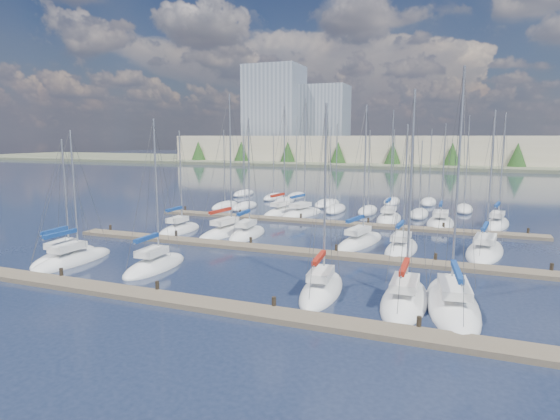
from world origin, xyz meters
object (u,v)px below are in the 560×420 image
(sailboat_n, at_px, (282,212))
(sailboat_c, at_px, (155,266))
(sailboat_b, at_px, (72,260))
(sailboat_o, at_px, (302,214))
(sailboat_h, at_px, (179,230))
(sailboat_r, at_px, (497,224))
(sailboat_k, at_px, (360,242))
(sailboat_a, at_px, (65,257))
(sailboat_q, at_px, (440,223))
(sailboat_l, at_px, (401,249))
(sailboat_d, at_px, (322,289))
(sailboat_i, at_px, (227,232))
(sailboat_p, at_px, (389,219))
(sailboat_f, at_px, (452,304))
(sailboat_j, at_px, (247,234))
(sailboat_e, at_px, (405,300))
(sailboat_m, at_px, (485,251))

(sailboat_n, bearing_deg, sailboat_c, -80.53)
(sailboat_b, bearing_deg, sailboat_o, 71.61)
(sailboat_c, distance_m, sailboat_h, 13.71)
(sailboat_b, bearing_deg, sailboat_r, 42.79)
(sailboat_k, height_order, sailboat_a, sailboat_k)
(sailboat_a, bearing_deg, sailboat_q, 39.14)
(sailboat_q, bearing_deg, sailboat_l, -100.49)
(sailboat_d, bearing_deg, sailboat_o, 106.26)
(sailboat_c, relative_size, sailboat_k, 0.89)
(sailboat_h, xyz_separation_m, sailboat_i, (5.09, 1.09, 0.01))
(sailboat_p, xyz_separation_m, sailboat_f, (7.83, -27.64, -0.01))
(sailboat_j, distance_m, sailboat_p, 18.57)
(sailboat_q, xyz_separation_m, sailboat_d, (-5.91, -27.27, 0.02))
(sailboat_k, xyz_separation_m, sailboat_a, (-21.30, -14.17, -0.01))
(sailboat_h, relative_size, sailboat_l, 0.96)
(sailboat_f, bearing_deg, sailboat_b, 174.50)
(sailboat_h, height_order, sailboat_i, sailboat_i)
(sailboat_j, bearing_deg, sailboat_d, -52.69)
(sailboat_p, relative_size, sailboat_i, 0.92)
(sailboat_e, height_order, sailboat_p, sailboat_p)
(sailboat_o, height_order, sailboat_h, sailboat_o)
(sailboat_h, relative_size, sailboat_a, 1.08)
(sailboat_i, bearing_deg, sailboat_l, 3.65)
(sailboat_h, bearing_deg, sailboat_i, 13.49)
(sailboat_q, bearing_deg, sailboat_p, 172.56)
(sailboat_q, height_order, sailboat_a, sailboat_q)
(sailboat_j, relative_size, sailboat_l, 1.06)
(sailboat_i, distance_m, sailboat_b, 15.77)
(sailboat_j, xyz_separation_m, sailboat_m, (21.92, 1.23, -0.01))
(sailboat_e, xyz_separation_m, sailboat_m, (4.93, 14.93, -0.01))
(sailboat_c, distance_m, sailboat_i, 13.45)
(sailboat_e, height_order, sailboat_l, sailboat_e)
(sailboat_q, height_order, sailboat_d, sailboat_d)
(sailboat_q, height_order, sailboat_r, sailboat_r)
(sailboat_p, xyz_separation_m, sailboat_h, (-19.41, -14.96, -0.00))
(sailboat_e, xyz_separation_m, sailboat_c, (-18.57, 0.71, -0.00))
(sailboat_o, height_order, sailboat_f, sailboat_o)
(sailboat_i, distance_m, sailboat_l, 17.67)
(sailboat_e, relative_size, sailboat_b, 1.20)
(sailboat_e, height_order, sailboat_f, sailboat_f)
(sailboat_r, bearing_deg, sailboat_l, -108.50)
(sailboat_e, xyz_separation_m, sailboat_l, (-1.83, 13.10, -0.00))
(sailboat_m, relative_size, sailboat_a, 1.23)
(sailboat_m, height_order, sailboat_n, sailboat_n)
(sailboat_j, xyz_separation_m, sailboat_f, (19.67, -13.33, -0.01))
(sailboat_e, relative_size, sailboat_c, 1.12)
(sailboat_h, distance_m, sailboat_f, 30.04)
(sailboat_o, bearing_deg, sailboat_b, -96.28)
(sailboat_q, relative_size, sailboat_b, 1.08)
(sailboat_r, bearing_deg, sailboat_e, -93.25)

